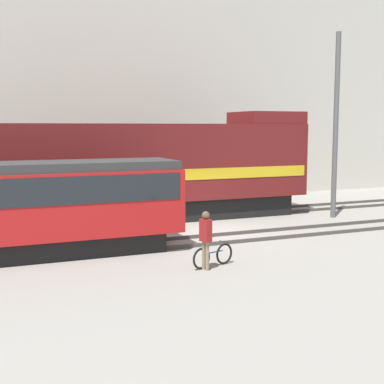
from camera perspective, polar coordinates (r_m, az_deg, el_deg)
ground_plane at (r=22.27m, az=2.60°, el=-4.28°), size 120.00×120.00×0.00m
track_near at (r=20.89m, az=4.44°, el=-4.85°), size 60.00×1.51×0.14m
track_far at (r=25.65m, az=-1.02°, el=-2.62°), size 60.00×1.51×0.14m
building_backdrop at (r=34.38m, az=-7.05°, el=11.75°), size 48.86×6.00×14.49m
freight_locomotive at (r=24.48m, az=-7.06°, el=2.29°), size 17.89×3.04×5.08m
streetcar at (r=18.42m, az=-16.93°, el=-1.20°), size 10.09×2.54×3.18m
bicycle at (r=16.77m, az=2.26°, el=-6.83°), size 1.58×0.62×0.74m
person at (r=16.21m, az=1.46°, el=-4.52°), size 0.32×0.41×1.81m
utility_pole_left at (r=26.36m, az=15.08°, el=6.78°), size 0.24×0.24×8.73m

